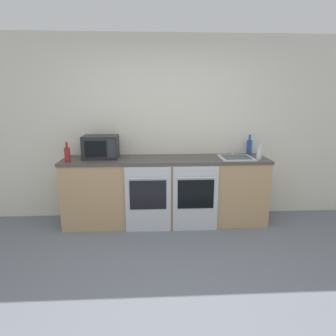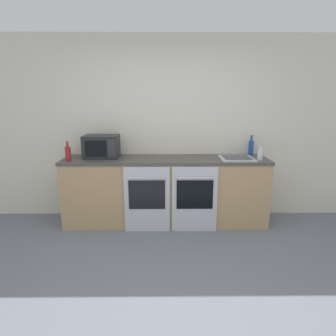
{
  "view_description": "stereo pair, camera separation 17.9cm",
  "coord_description": "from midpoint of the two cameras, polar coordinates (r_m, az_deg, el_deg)",
  "views": [
    {
      "loc": [
        -0.18,
        -2.36,
        1.74
      ],
      "look_at": [
        0.03,
        1.66,
        0.79
      ],
      "focal_mm": 32.0,
      "sensor_mm": 36.0,
      "label": 1
    },
    {
      "loc": [
        -0.01,
        -2.37,
        1.74
      ],
      "look_at": [
        0.03,
        1.66,
        0.79
      ],
      "focal_mm": 32.0,
      "sensor_mm": 36.0,
      "label": 2
    }
  ],
  "objects": [
    {
      "name": "oven_right",
      "position": [
        3.95,
        6.38,
        -5.87
      ],
      "size": [
        0.59,
        0.06,
        0.88
      ],
      "color": "silver",
      "rests_on": "ground_plane"
    },
    {
      "name": "ground_plane",
      "position": [
        2.94,
        1.52,
        -23.05
      ],
      "size": [
        16.0,
        16.0,
        0.0
      ],
      "primitive_type": "plane",
      "color": "slate"
    },
    {
      "name": "microwave",
      "position": [
        4.2,
        -11.36,
        4.03
      ],
      "size": [
        0.47,
        0.35,
        0.31
      ],
      "color": "#232326",
      "rests_on": "counter_back"
    },
    {
      "name": "wall_back",
      "position": [
        4.38,
        0.69,
        7.51
      ],
      "size": [
        10.0,
        0.06,
        2.6
      ],
      "color": "silver",
      "rests_on": "ground_plane"
    },
    {
      "name": "oven_left",
      "position": [
        3.93,
        -2.71,
        -5.93
      ],
      "size": [
        0.59,
        0.06,
        0.88
      ],
      "color": "silver",
      "rests_on": "ground_plane"
    },
    {
      "name": "counter_back",
      "position": [
        4.22,
        0.75,
        -4.29
      ],
      "size": [
        2.8,
        0.63,
        0.93
      ],
      "color": "tan",
      "rests_on": "ground_plane"
    },
    {
      "name": "bottle_red",
      "position": [
        4.08,
        -17.33,
        2.67
      ],
      "size": [
        0.07,
        0.07,
        0.26
      ],
      "color": "maroon",
      "rests_on": "counter_back"
    },
    {
      "name": "sink",
      "position": [
        4.19,
        14.13,
        1.9
      ],
      "size": [
        0.45,
        0.44,
        0.26
      ],
      "color": "silver",
      "rests_on": "counter_back"
    },
    {
      "name": "bottle_clear",
      "position": [
        4.18,
        18.31,
        2.42
      ],
      "size": [
        0.07,
        0.07,
        0.18
      ],
      "color": "silver",
      "rests_on": "counter_back"
    },
    {
      "name": "bottle_blue",
      "position": [
        4.5,
        16.63,
        3.79
      ],
      "size": [
        0.07,
        0.07,
        0.29
      ],
      "color": "#234793",
      "rests_on": "counter_back"
    }
  ]
}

